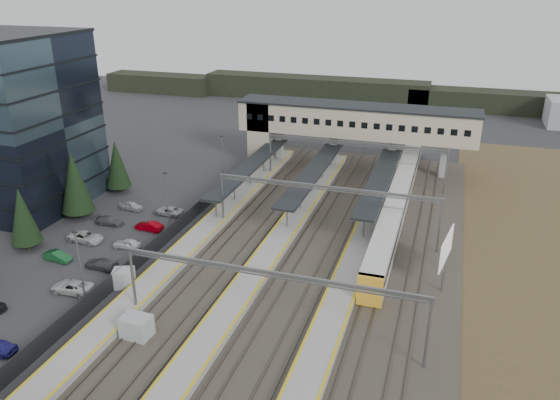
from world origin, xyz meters
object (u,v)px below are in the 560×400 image
(relay_cabin_near, at_px, (137,327))
(billboard, at_px, (446,250))
(train, at_px, (399,195))
(footbridge, at_px, (339,123))
(relay_cabin_far, at_px, (124,278))

(relay_cabin_near, relative_size, billboard, 0.44)
(train, bearing_deg, footbridge, 129.14)
(footbridge, xyz_separation_m, billboard, (19.21, -34.19, -4.20))
(relay_cabin_near, height_order, footbridge, footbridge)
(train, distance_m, billboard, 20.38)
(relay_cabin_far, height_order, billboard, billboard)
(billboard, bearing_deg, footbridge, 119.33)
(footbridge, bearing_deg, relay_cabin_near, -97.85)
(relay_cabin_near, height_order, train, train)
(relay_cabin_far, bearing_deg, train, 50.05)
(relay_cabin_near, relative_size, relay_cabin_far, 1.05)
(relay_cabin_near, xyz_separation_m, footbridge, (7.39, 53.62, 6.81))
(relay_cabin_far, relative_size, footbridge, 0.07)
(train, height_order, billboard, billboard)
(relay_cabin_near, bearing_deg, relay_cabin_far, 129.35)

